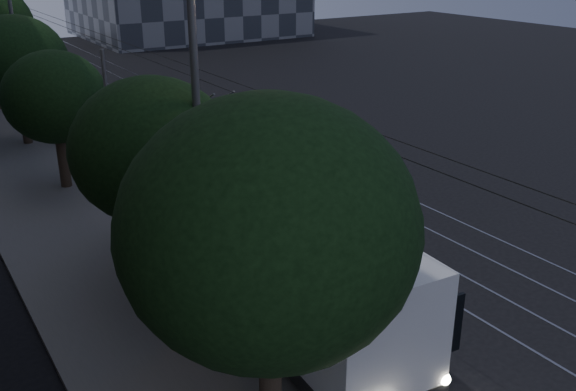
% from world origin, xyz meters
% --- Properties ---
extents(ground, '(120.00, 120.00, 0.00)m').
position_xyz_m(ground, '(0.00, 0.00, 0.00)').
color(ground, black).
rests_on(ground, ground).
extents(sidewalk, '(5.00, 90.00, 0.15)m').
position_xyz_m(sidewalk, '(-7.50, 20.00, 0.07)').
color(sidewalk, slate).
rests_on(sidewalk, ground).
extents(tram_rails, '(4.52, 90.00, 0.02)m').
position_xyz_m(tram_rails, '(2.50, 20.00, 0.01)').
color(tram_rails, '#9897A0').
rests_on(tram_rails, ground).
extents(overhead_wires, '(2.23, 90.00, 6.00)m').
position_xyz_m(overhead_wires, '(-4.97, 20.00, 3.47)').
color(overhead_wires, black).
rests_on(overhead_wires, ground).
extents(trolleybus, '(3.47, 13.04, 5.63)m').
position_xyz_m(trolleybus, '(-4.10, 1.15, 1.79)').
color(trolleybus, white).
rests_on(trolleybus, ground).
extents(pickup_silver, '(2.96, 6.31, 1.75)m').
position_xyz_m(pickup_silver, '(-2.78, 12.51, 0.87)').
color(pickup_silver, '#919498').
rests_on(pickup_silver, ground).
extents(car_white_a, '(2.65, 4.63, 1.48)m').
position_xyz_m(car_white_a, '(-3.36, 18.42, 0.74)').
color(car_white_a, silver).
rests_on(car_white_a, ground).
extents(car_white_b, '(2.42, 4.40, 1.21)m').
position_xyz_m(car_white_b, '(-4.16, 19.77, 0.60)').
color(car_white_b, silver).
rests_on(car_white_b, ground).
extents(car_white_c, '(2.16, 4.22, 1.33)m').
position_xyz_m(car_white_c, '(-4.06, 24.50, 0.66)').
color(car_white_c, '#B7B7BC').
rests_on(car_white_c, ground).
extents(car_white_d, '(2.56, 4.82, 1.56)m').
position_xyz_m(car_white_d, '(-2.76, 34.82, 0.78)').
color(car_white_d, silver).
rests_on(car_white_d, ground).
extents(tree_0, '(5.33, 5.33, 7.27)m').
position_xyz_m(tree_0, '(-7.00, -4.38, 4.86)').
color(tree_0, '#30251A').
rests_on(tree_0, ground).
extents(tree_1, '(4.32, 4.32, 6.39)m').
position_xyz_m(tree_1, '(-6.50, 2.41, 4.42)').
color(tree_1, '#30251A').
rests_on(tree_1, ground).
extents(tree_2, '(4.06, 4.06, 5.71)m').
position_xyz_m(tree_2, '(-6.52, 12.81, 3.86)').
color(tree_2, '#30251A').
rests_on(tree_2, ground).
extents(tree_3, '(4.94, 4.94, 6.43)m').
position_xyz_m(tree_3, '(-6.50, 20.15, 4.20)').
color(tree_3, '#30251A').
rests_on(tree_3, ground).
extents(streetlamp_near, '(2.20, 0.44, 8.93)m').
position_xyz_m(streetlamp_near, '(-5.40, 1.02, 5.44)').
color(streetlamp_near, '#5F5F61').
rests_on(streetlamp_near, ground).
extents(streetlamp_far, '(2.27, 0.44, 9.26)m').
position_xyz_m(streetlamp_far, '(-5.40, 23.38, 5.62)').
color(streetlamp_far, '#5F5F61').
rests_on(streetlamp_far, ground).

